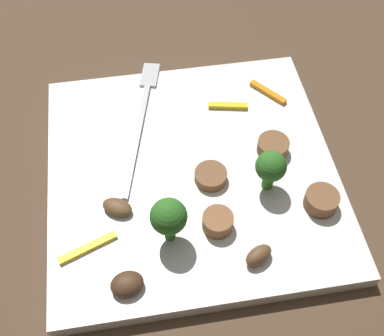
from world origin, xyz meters
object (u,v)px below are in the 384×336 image
Objects in this scene: sausage_slice_3 at (273,146)px; mushroom_2 at (127,284)px; pepper_strip_2 at (268,92)px; pepper_strip_1 at (88,248)px; mushroom_0 at (117,207)px; fork at (142,114)px; broccoli_floret_0 at (271,168)px; sausage_slice_0 at (218,222)px; sausage_slice_2 at (321,200)px; plate at (192,173)px; mushroom_1 at (259,255)px; sausage_slice_1 at (211,176)px; pepper_strip_0 at (228,106)px; broccoli_floret_1 at (169,217)px.

sausage_slice_3 and mushroom_2 have the same top height.
sausage_slice_3 is 1.11× the size of mushroom_2.
sausage_slice_3 is at bearing 168.99° from pepper_strip_2.
mushroom_2 is 0.05m from pepper_strip_1.
mushroom_0 is 1.03× the size of mushroom_2.
fork is 0.15m from broccoli_floret_0.
sausage_slice_0 and sausage_slice_2 have the same top height.
fork is (0.07, 0.04, 0.01)m from plate.
plate is 0.11m from mushroom_1.
sausage_slice_0 reaches higher than sausage_slice_1.
pepper_strip_2 is (0.01, -0.14, 0.00)m from fork.
mushroom_0 is at bearing 105.77° from sausage_slice_3.
pepper_strip_2 is (0.01, -0.05, 0.00)m from pepper_strip_0.
pepper_strip_2 is at bearing -29.23° from sausage_slice_0.
pepper_strip_0 is at bearing 104.89° from pepper_strip_2.
sausage_slice_0 is 0.89× the size of sausage_slice_1.
broccoli_floret_1 is at bearing 64.97° from mushroom_1.
pepper_strip_0 is 0.21m from pepper_strip_1.
broccoli_floret_1 is 0.20m from pepper_strip_2.
broccoli_floret_0 is 0.14m from mushroom_0.
mushroom_0 reaches higher than pepper_strip_1.
mushroom_2 is (-0.05, 0.18, -0.00)m from sausage_slice_2.
sausage_slice_1 reaches higher than pepper_strip_0.
broccoli_floret_0 is at bearing -170.97° from pepper_strip_0.
broccoli_floret_1 reaches higher than mushroom_1.
mushroom_0 is (0.02, 0.18, -0.00)m from sausage_slice_2.
sausage_slice_0 is 0.05m from mushroom_1.
fork is 6.95× the size of mushroom_1.
mushroom_0 is (-0.00, 0.14, -0.02)m from broccoli_floret_0.
pepper_strip_1 is (-0.14, 0.06, 0.00)m from fork.
sausage_slice_3 is at bearing -104.04° from fork.
pepper_strip_1 is (-0.05, 0.12, -0.00)m from sausage_slice_1.
pepper_strip_2 is at bearing -75.11° from pepper_strip_0.
mushroom_0 is at bearing 177.76° from fork.
sausage_slice_1 is 1.01× the size of sausage_slice_2.
sausage_slice_3 reaches higher than pepper_strip_0.
pepper_strip_0 is at bearing -46.96° from pepper_strip_1.
sausage_slice_1 is 0.68× the size of pepper_strip_2.
fork is at bearing 93.89° from pepper_strip_2.
broccoli_floret_1 is at bearing -161.54° from fork.
sausage_slice_1 reaches higher than fork.
sausage_slice_0 is 0.09m from mushroom_2.
sausage_slice_2 is 0.21m from pepper_strip_1.
sausage_slice_0 is 0.90× the size of sausage_slice_3.
fork is at bearing 31.81° from sausage_slice_1.
mushroom_2 is (-0.11, 0.07, 0.01)m from plate.
mushroom_2 reaches higher than mushroom_0.
mushroom_1 is at bearing -102.92° from pepper_strip_1.
plate is at bearing 10.41° from sausage_slice_0.
mushroom_0 is (-0.11, 0.03, 0.00)m from fork.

